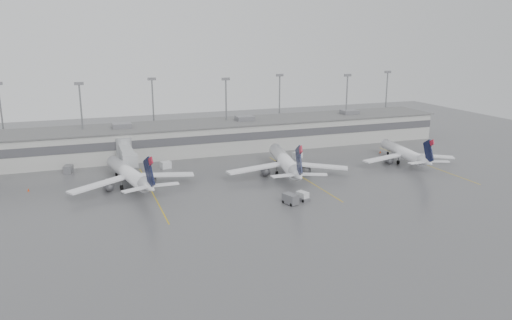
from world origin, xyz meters
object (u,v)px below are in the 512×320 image
object	(u,v)px
jet_mid_right	(286,162)
baggage_tug	(302,197)
jet_mid_left	(130,174)
jet_far_right	(405,153)

from	to	relation	value
jet_mid_right	baggage_tug	distance (m)	19.10
jet_mid_left	baggage_tug	size ratio (longest dim) A/B	9.57
jet_mid_left	baggage_tug	bearing A→B (deg)	-44.44
jet_far_right	baggage_tug	world-z (taller)	jet_far_right
jet_mid_left	jet_mid_right	bearing A→B (deg)	-14.90
jet_mid_left	jet_mid_right	world-z (taller)	jet_mid_right
jet_mid_right	baggage_tug	xyz separation A→B (m)	(-4.26, -18.44, -2.58)
jet_mid_left	jet_mid_right	distance (m)	36.08
jet_mid_right	jet_far_right	world-z (taller)	jet_mid_right
jet_mid_right	jet_far_right	bearing A→B (deg)	10.95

